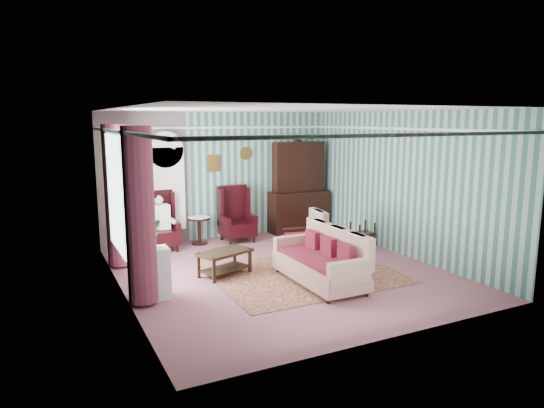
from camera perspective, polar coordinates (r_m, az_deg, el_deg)
name	(u,v)px	position (r m, az deg, el deg)	size (l,w,h in m)	color
floor	(281,272)	(8.88, 1.07, -8.01)	(6.00, 6.00, 0.00)	#8B5158
room_shell	(245,162)	(8.37, -3.21, 4.93)	(5.53, 6.02, 2.91)	#396964
bookcase	(166,195)	(10.77, -12.36, 1.08)	(0.80, 0.28, 2.24)	silver
dresser_hutch	(299,184)	(11.84, 3.22, 2.38)	(1.50, 0.56, 2.36)	black
wingback_left	(160,221)	(10.42, -13.07, -2.00)	(0.76, 0.80, 1.25)	black
wingback_right	(237,214)	(10.94, -4.12, -1.21)	(0.76, 0.80, 1.25)	black
seated_woman	(160,223)	(10.43, -13.06, -2.19)	(0.44, 0.40, 1.18)	white
round_side_table	(199,231)	(10.86, -8.56, -3.13)	(0.50, 0.50, 0.60)	black
nest_table	(362,233)	(10.82, 10.57, -3.41)	(0.45, 0.38, 0.54)	black
plant_stand	(151,274)	(7.71, -14.07, -7.99)	(0.55, 0.35, 0.80)	silver
rug	(304,274)	(8.76, 3.74, -8.23)	(3.20, 2.60, 0.01)	#471719
sofa	(320,257)	(8.19, 5.61, -6.20)	(1.91, 0.88, 0.93)	beige
floral_armchair	(304,237)	(9.56, 3.82, -3.84)	(0.80, 0.76, 0.92)	beige
coffee_table	(225,263)	(8.68, -5.58, -6.93)	(0.95, 0.52, 0.45)	black
potted_plant_a	(147,235)	(7.44, -14.45, -3.60)	(0.42, 0.36, 0.47)	#1E4A17
potted_plant_b	(153,233)	(7.67, -13.81, -3.30)	(0.24, 0.19, 0.43)	#235A1C
potted_plant_c	(145,234)	(7.65, -14.68, -3.46)	(0.23, 0.23, 0.41)	#1A541E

